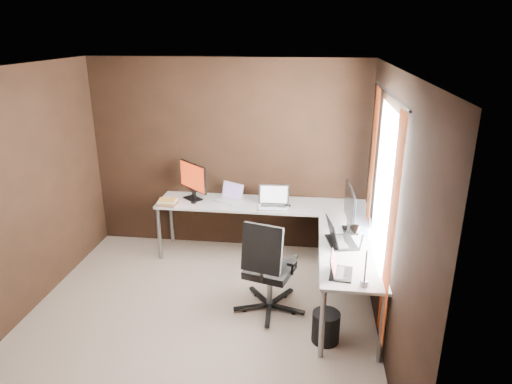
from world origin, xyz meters
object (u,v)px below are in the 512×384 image
at_px(laptop_white, 230,197).
at_px(office_chair, 268,285).
at_px(laptop_silver, 274,202).
at_px(drawer_pedestal, 336,250).
at_px(monitor_left, 193,179).
at_px(laptop_black_small, 338,270).
at_px(laptop_black_big, 338,238).
at_px(book_stack, 167,202).
at_px(monitor_right, 350,207).
at_px(desk_lamp, 359,248).
at_px(wastebasket, 326,327).

bearing_deg(laptop_white, office_chair, -35.09).
height_order(laptop_white, laptop_silver, laptop_silver).
xyz_separation_m(drawer_pedestal, laptop_white, (-1.37, 0.41, 0.48)).
xyz_separation_m(monitor_left, laptop_black_small, (1.78, -1.73, -0.23)).
xyz_separation_m(laptop_white, laptop_black_big, (1.33, -1.09, 0.01)).
xyz_separation_m(book_stack, office_chair, (1.39, -1.04, -0.46)).
distance_m(monitor_right, desk_lamp, 1.07).
height_order(monitor_left, laptop_black_big, monitor_left).
bearing_deg(wastebasket, laptop_white, 125.24).
xyz_separation_m(laptop_black_small, wastebasket, (-0.08, 0.00, -0.62)).
bearing_deg(laptop_silver, laptop_black_small, -67.65).
distance_m(desk_lamp, wastebasket, 0.94).
height_order(laptop_white, wastebasket, laptop_white).
height_order(monitor_left, laptop_silver, monitor_left).
bearing_deg(laptop_black_small, drawer_pedestal, 3.77).
xyz_separation_m(drawer_pedestal, office_chair, (-0.74, -0.89, 0.01)).
xyz_separation_m(laptop_silver, book_stack, (-1.33, -0.12, -0.02)).
xyz_separation_m(monitor_right, laptop_black_big, (-0.13, -0.32, -0.23)).
distance_m(laptop_white, laptop_black_small, 2.17).
relative_size(monitor_right, laptop_black_big, 1.42).
height_order(drawer_pedestal, monitor_left, monitor_left).
bearing_deg(laptop_white, drawer_pedestal, 12.34).
distance_m(drawer_pedestal, desk_lamp, 1.63).
distance_m(monitor_right, office_chair, 1.21).
bearing_deg(desk_lamp, laptop_silver, 95.78).
xyz_separation_m(office_chair, wastebasket, (0.59, -0.44, -0.15)).
bearing_deg(monitor_left, laptop_black_small, -2.12).
relative_size(laptop_black_big, laptop_black_small, 1.42).
distance_m(laptop_black_big, office_chair, 0.87).
height_order(desk_lamp, office_chair, desk_lamp).
height_order(drawer_pedestal, laptop_black_big, laptop_black_big).
relative_size(laptop_black_big, wastebasket, 1.42).
bearing_deg(laptop_silver, monitor_left, 170.78).
bearing_deg(monitor_left, book_stack, -95.79).
height_order(laptop_silver, book_stack, laptop_silver).
bearing_deg(desk_lamp, wastebasket, 132.44).
xyz_separation_m(laptop_white, book_stack, (-0.76, -0.26, -0.01)).
height_order(laptop_black_small, office_chair, office_chair).
bearing_deg(office_chair, book_stack, 159.13).
bearing_deg(laptop_white, laptop_silver, 15.52).
bearing_deg(wastebasket, desk_lamp, -26.17).
xyz_separation_m(monitor_left, office_chair, (1.11, -1.29, -0.69)).
distance_m(monitor_left, laptop_silver, 1.08).
bearing_deg(laptop_white, wastebasket, -25.78).
height_order(drawer_pedestal, laptop_silver, laptop_silver).
relative_size(laptop_white, laptop_black_big, 0.93).
bearing_deg(drawer_pedestal, office_chair, -129.73).
height_order(drawer_pedestal, office_chair, office_chair).
bearing_deg(drawer_pedestal, monitor_right, -76.63).
xyz_separation_m(monitor_right, laptop_silver, (-0.88, 0.63, -0.23)).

